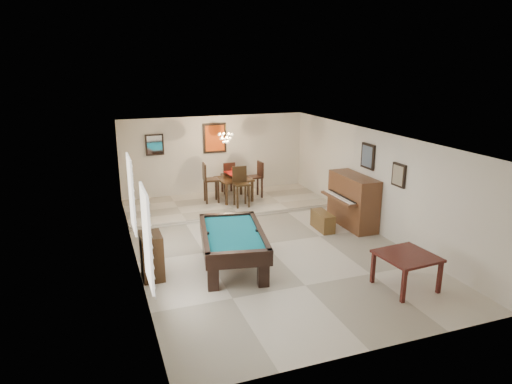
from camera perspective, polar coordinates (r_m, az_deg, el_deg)
ground_plane at (r=11.08m, az=1.07°, el=-6.58°), size 6.00×9.00×0.02m
wall_back at (r=14.82m, az=-5.17°, el=4.46°), size 6.00×0.04×2.60m
wall_front at (r=6.91m, az=14.81°, el=-9.79°), size 6.00×0.04×2.60m
wall_left at (r=10.02m, az=-15.14°, el=-1.67°), size 0.04×9.00×2.60m
wall_right at (r=12.02m, az=14.58°, el=1.29°), size 0.04×9.00×2.60m
ceiling at (r=10.37m, az=1.14°, el=6.86°), size 6.00×9.00×0.04m
dining_step at (r=13.96m, az=-3.71°, el=-1.49°), size 6.00×2.50×0.12m
window_left_front at (r=7.91m, az=-13.49°, el=-5.53°), size 0.06×1.00×1.70m
window_left_rear at (r=10.57m, az=-15.32°, el=-0.21°), size 0.06×1.00×1.70m
pool_table at (r=9.77m, az=-2.93°, el=-7.24°), size 1.68×2.55×0.78m
square_table at (r=9.40m, az=18.20°, el=-9.38°), size 1.07×1.07×0.69m
upright_piano at (r=12.28m, az=11.38°, el=-1.16°), size 0.93×1.66×1.38m
piano_bench at (r=12.06m, az=8.33°, el=-3.61°), size 0.35×0.85×0.47m
apothecary_chest at (r=9.50m, az=-12.90°, el=-7.82°), size 0.42×0.63×0.94m
dining_table at (r=14.07m, az=-2.78°, el=0.63°), size 1.06×1.06×0.80m
flower_vase at (r=13.94m, az=-2.81°, el=2.71°), size 0.15×0.15×0.25m
dining_chair_south at (r=13.35m, az=-1.83°, el=0.62°), size 0.44×0.44×1.17m
dining_chair_north at (r=14.77m, az=-3.54°, el=1.84°), size 0.39×0.39×1.04m
dining_chair_west at (r=13.83m, az=-5.62°, el=1.16°), size 0.48×0.48×1.21m
dining_chair_east at (r=14.29m, az=-0.14°, el=1.56°), size 0.44×0.44×1.13m
chandelier at (r=13.43m, az=-3.82°, el=7.20°), size 0.44×0.44×0.60m
back_painting at (r=14.67m, az=-5.18°, el=6.73°), size 0.75×0.06×0.95m
back_mirror at (r=14.33m, az=-12.57°, el=5.79°), size 0.55×0.06×0.65m
right_picture_upper at (r=12.11m, az=13.82°, el=4.36°), size 0.06×0.55×0.65m
right_picture_lower at (r=11.12m, az=17.42°, el=2.02°), size 0.06×0.45×0.55m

